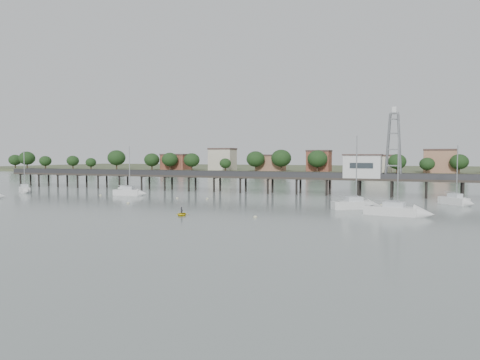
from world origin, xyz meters
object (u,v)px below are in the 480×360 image
at_px(sailboat_d, 405,212).
at_px(pier, 256,177).
at_px(sailboat_c, 360,205).
at_px(yellow_dinghy, 182,216).
at_px(lattice_tower, 394,146).
at_px(sailboat_f, 25,190).
at_px(white_tender, 126,189).
at_px(sailboat_e, 459,201).
at_px(sailboat_b, 132,193).

bearing_deg(sailboat_d, pier, 144.87).
bearing_deg(pier, sailboat_d, -43.72).
xyz_separation_m(sailboat_c, yellow_dinghy, (-23.91, -19.03, -0.64)).
distance_m(lattice_tower, sailboat_f, 86.63).
xyz_separation_m(sailboat_c, white_tender, (-60.88, 19.68, -0.18)).
bearing_deg(white_tender, yellow_dinghy, -67.90).
height_order(pier, sailboat_e, sailboat_e).
distance_m(sailboat_d, sailboat_e, 21.76).
xyz_separation_m(sailboat_d, yellow_dinghy, (-31.23, -11.49, -0.63)).
height_order(pier, sailboat_d, sailboat_d).
bearing_deg(lattice_tower, sailboat_c, -98.42).
height_order(lattice_tower, sailboat_e, lattice_tower).
bearing_deg(sailboat_d, sailboat_e, 75.00).
relative_size(sailboat_f, white_tender, 2.53).
xyz_separation_m(sailboat_c, sailboat_f, (-79.67, 5.35, 0.01)).
xyz_separation_m(pier, sailboat_e, (43.69, -13.51, -3.14)).
bearing_deg(sailboat_b, sailboat_e, -8.29).
bearing_deg(sailboat_b, yellow_dinghy, -56.89).
height_order(sailboat_d, sailboat_c, sailboat_d).
height_order(sailboat_c, sailboat_f, sailboat_c).
relative_size(sailboat_b, white_tender, 2.81).
height_order(lattice_tower, sailboat_d, lattice_tower).
bearing_deg(yellow_dinghy, sailboat_d, -1.92).
bearing_deg(pier, sailboat_c, -43.12).
bearing_deg(yellow_dinghy, sailboat_b, 112.77).
distance_m(sailboat_d, sailboat_c, 10.50).
bearing_deg(lattice_tower, white_tender, -174.50).
distance_m(sailboat_c, sailboat_f, 79.85).
height_order(sailboat_b, yellow_dinghy, sailboat_b).
distance_m(pier, sailboat_e, 45.83).
bearing_deg(sailboat_e, white_tender, -139.16).
bearing_deg(sailboat_c, sailboat_b, 138.84).
distance_m(sailboat_d, white_tender, 73.43).
bearing_deg(sailboat_e, pier, -150.93).
relative_size(sailboat_b, sailboat_d, 0.78).
height_order(sailboat_f, white_tender, sailboat_f).
relative_size(sailboat_d, sailboat_c, 1.15).
bearing_deg(sailboat_b, white_tender, 118.79).
relative_size(sailboat_b, yellow_dinghy, 4.17).
xyz_separation_m(sailboat_e, yellow_dinghy, (-39.93, -31.43, -0.65)).
distance_m(sailboat_f, white_tender, 23.63).
bearing_deg(lattice_tower, sailboat_b, -162.25).
distance_m(pier, yellow_dinghy, 45.25).
distance_m(pier, sailboat_d, 48.50).
height_order(pier, sailboat_b, sailboat_b).
bearing_deg(sailboat_d, lattice_tower, 104.52).
height_order(sailboat_e, white_tender, sailboat_e).
height_order(pier, sailboat_f, sailboat_f).
distance_m(lattice_tower, sailboat_d, 35.22).
bearing_deg(sailboat_f, sailboat_d, 25.69).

